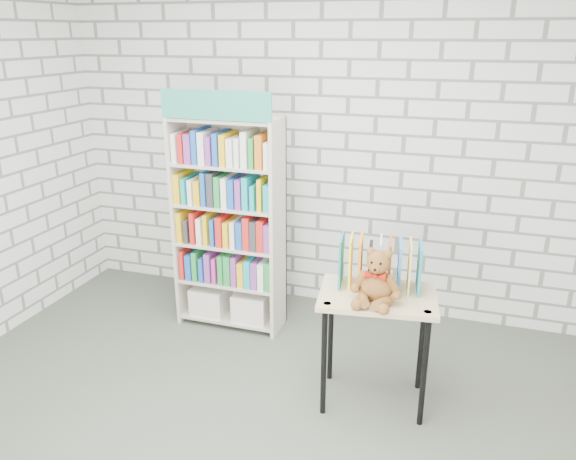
% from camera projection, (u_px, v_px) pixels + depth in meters
% --- Properties ---
extents(ground, '(4.50, 4.50, 0.00)m').
position_uv_depth(ground, '(229.00, 439.00, 3.40)').
color(ground, '#464D41').
rests_on(ground, ground).
extents(room_shell, '(4.52, 4.02, 2.81)m').
position_uv_depth(room_shell, '(217.00, 147.00, 2.80)').
color(room_shell, silver).
rests_on(room_shell, ground).
extents(bookshelf, '(0.86, 0.34, 1.94)m').
position_uv_depth(bookshelf, '(229.00, 223.00, 4.48)').
color(bookshelf, beige).
rests_on(bookshelf, ground).
extents(display_table, '(0.78, 0.59, 0.78)m').
position_uv_depth(display_table, '(377.00, 310.00, 3.54)').
color(display_table, tan).
rests_on(display_table, ground).
extents(table_books, '(0.53, 0.29, 0.30)m').
position_uv_depth(table_books, '(380.00, 265.00, 3.56)').
color(table_books, teal).
rests_on(table_books, display_table).
extents(teddy_bear, '(0.31, 0.29, 0.34)m').
position_uv_depth(teddy_bear, '(377.00, 282.00, 3.36)').
color(teddy_bear, brown).
rests_on(teddy_bear, display_table).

